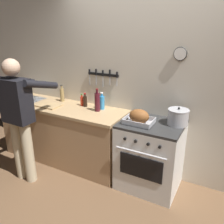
# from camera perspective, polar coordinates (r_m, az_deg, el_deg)

# --- Properties ---
(wall_back) EXTENTS (6.00, 0.13, 2.60)m
(wall_back) POSITION_cam_1_polar(r_m,az_deg,el_deg) (3.13, 8.59, 7.04)
(wall_back) COLOR beige
(wall_back) RESTS_ON ground
(counter_block) EXTENTS (2.03, 0.65, 0.90)m
(counter_block) POSITION_cam_1_polar(r_m,az_deg,el_deg) (3.70, -12.06, -4.93)
(counter_block) COLOR tan
(counter_block) RESTS_ON ground
(stove) EXTENTS (0.76, 0.67, 0.90)m
(stove) POSITION_cam_1_polar(r_m,az_deg,el_deg) (3.06, 9.30, -10.52)
(stove) COLOR white
(stove) RESTS_ON ground
(person_cook) EXTENTS (0.51, 0.63, 1.66)m
(person_cook) POSITION_cam_1_polar(r_m,az_deg,el_deg) (3.19, -21.90, -0.54)
(person_cook) COLOR #C6B793
(person_cook) RESTS_ON ground
(roasting_pan) EXTENTS (0.35, 0.26, 0.18)m
(roasting_pan) POSITION_cam_1_polar(r_m,az_deg,el_deg) (2.80, 6.70, -1.29)
(roasting_pan) COLOR #B7B7BC
(roasting_pan) RESTS_ON stove
(stock_pot) EXTENTS (0.25, 0.25, 0.22)m
(stock_pot) POSITION_cam_1_polar(r_m,az_deg,el_deg) (2.86, 16.00, -1.19)
(stock_pot) COLOR #B7B7BC
(stock_pot) RESTS_ON stove
(cutting_board) EXTENTS (0.36, 0.24, 0.02)m
(cutting_board) POSITION_cam_1_polar(r_m,az_deg,el_deg) (3.56, -15.37, 1.59)
(cutting_board) COLOR tan
(cutting_board) RESTS_ON counter_block
(bottle_dish_soap) EXTENTS (0.08, 0.08, 0.25)m
(bottle_dish_soap) POSITION_cam_1_polar(r_m,az_deg,el_deg) (3.28, -2.53, 2.44)
(bottle_dish_soap) COLOR #338CCC
(bottle_dish_soap) RESTS_ON counter_block
(bottle_soy_sauce) EXTENTS (0.06, 0.06, 0.20)m
(bottle_soy_sauce) POSITION_cam_1_polar(r_m,az_deg,el_deg) (3.41, -6.64, 2.71)
(bottle_soy_sauce) COLOR black
(bottle_soy_sauce) RESTS_ON counter_block
(bottle_hot_sauce) EXTENTS (0.04, 0.04, 0.18)m
(bottle_hot_sauce) POSITION_cam_1_polar(r_m,az_deg,el_deg) (3.46, -7.45, 2.74)
(bottle_hot_sauce) COLOR red
(bottle_hot_sauce) RESTS_ON counter_block
(bottle_vinegar) EXTENTS (0.06, 0.06, 0.26)m
(bottle_vinegar) POSITION_cam_1_polar(r_m,az_deg,el_deg) (3.72, -12.23, 4.25)
(bottle_vinegar) COLOR #997F4C
(bottle_vinegar) RESTS_ON counter_block
(bottle_wine_red) EXTENTS (0.07, 0.07, 0.32)m
(bottle_wine_red) POSITION_cam_1_polar(r_m,az_deg,el_deg) (3.19, -3.66, 2.54)
(bottle_wine_red) COLOR #47141E
(bottle_wine_red) RESTS_ON counter_block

